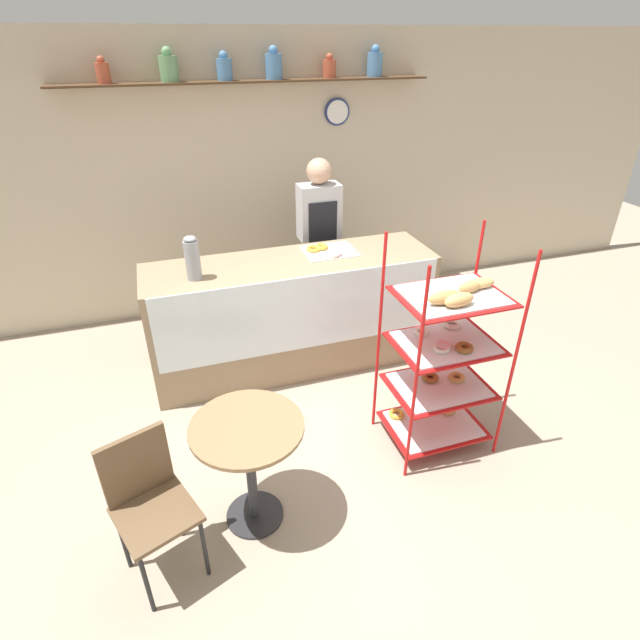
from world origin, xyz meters
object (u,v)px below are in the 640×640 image
(person_worker, at_px, (319,238))
(cafe_chair, at_px, (147,494))
(coffee_carafe, at_px, (192,258))
(cafe_table, at_px, (249,451))
(donut_tray_counter, at_px, (328,251))
(pastry_rack, at_px, (444,356))

(person_worker, height_order, cafe_chair, person_worker)
(person_worker, xyz_separation_m, coffee_carafe, (-1.23, -0.72, 0.24))
(cafe_chair, relative_size, coffee_carafe, 2.56)
(cafe_table, distance_m, coffee_carafe, 1.58)
(coffee_carafe, xyz_separation_m, donut_tray_counter, (1.13, 0.17, -0.15))
(pastry_rack, bearing_deg, cafe_chair, -168.55)
(cafe_chair, relative_size, donut_tray_counter, 2.01)
(pastry_rack, distance_m, cafe_chair, 2.02)
(cafe_table, distance_m, cafe_chair, 0.58)
(donut_tray_counter, bearing_deg, cafe_chair, -132.55)
(donut_tray_counter, bearing_deg, person_worker, 79.29)
(cafe_table, bearing_deg, cafe_chair, -167.30)
(cafe_table, relative_size, coffee_carafe, 2.18)
(pastry_rack, height_order, person_worker, person_worker)
(coffee_carafe, distance_m, donut_tray_counter, 1.15)
(coffee_carafe, bearing_deg, cafe_table, -86.32)
(cafe_table, bearing_deg, donut_tray_counter, 57.37)
(pastry_rack, height_order, cafe_table, pastry_rack)
(pastry_rack, height_order, cafe_chair, pastry_rack)
(coffee_carafe, bearing_deg, pastry_rack, -38.12)
(pastry_rack, bearing_deg, cafe_table, -169.06)
(person_worker, height_order, donut_tray_counter, person_worker)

